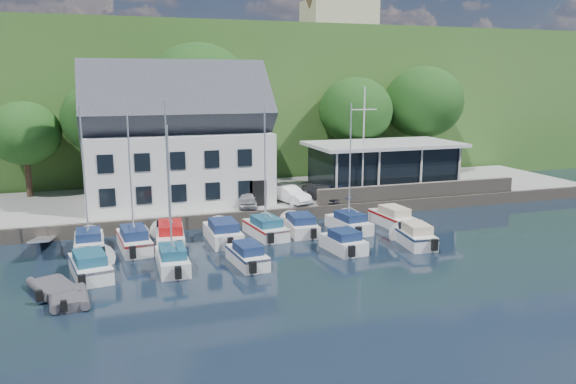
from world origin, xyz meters
The scene contains 35 objects.
ground centered at (0.00, 0.00, 0.00)m, with size 180.00×180.00×0.00m, color black.
quay centered at (0.00, 17.50, 0.50)m, with size 60.00×13.00×1.00m, color gray.
quay_face centered at (0.00, 11.00, 0.50)m, with size 60.00×0.30×1.00m, color #665D52.
hillside centered at (0.00, 62.00, 8.00)m, with size 160.00×75.00×16.00m, color #2C521E.
field_patch centered at (8.00, 70.00, 16.15)m, with size 50.00×30.00×0.30m, color #5C6532.
farmhouse centered at (22.00, 52.00, 20.10)m, with size 10.40×7.00×8.20m, color #C5B398, non-canonical shape.
harbor_building centered at (-7.00, 16.50, 5.35)m, with size 14.40×8.20×8.70m, color silver, non-canonical shape.
club_pavilion centered at (11.00, 16.00, 3.05)m, with size 13.20×7.20×4.10m, color black, non-canonical shape.
seawall centered at (12.00, 11.40, 1.60)m, with size 18.00×0.50×1.20m, color #665D52.
gangway centered at (-16.50, 9.00, 0.00)m, with size 1.20×6.00×1.40m, color silver, non-canonical shape.
car_silver centered at (-2.35, 12.70, 1.59)m, with size 1.39×3.45×1.18m, color #B1B2B6.
car_white centered at (1.22, 12.94, 1.65)m, with size 1.38×3.97×1.31m, color white.
car_dgrey centered at (3.98, 13.09, 1.61)m, with size 1.70×4.18×1.21m, color #2B2C30.
car_blue centered at (5.53, 13.08, 1.59)m, with size 1.37×3.46×1.18m, color navy.
flagpole centered at (7.42, 12.70, 5.51)m, with size 2.16×0.20×9.02m, color silver, non-canonical shape.
tree_0 centered at (-18.59, 21.92, 4.94)m, with size 5.76×5.76×7.87m, color black, non-canonical shape.
tree_1 centered at (-12.40, 21.66, 5.74)m, with size 6.93×6.93×9.47m, color black, non-canonical shape.
tree_2 centered at (-4.33, 21.52, 7.37)m, with size 9.33×9.33×12.75m, color black, non-canonical shape.
tree_4 centered at (11.09, 22.08, 5.91)m, with size 7.19×7.19×9.83m, color black, non-canonical shape.
tree_5 centered at (18.55, 21.99, 6.45)m, with size 7.97×7.97×10.90m, color black, non-canonical shape.
boat_r1_0 centered at (-13.78, 7.96, 4.12)m, with size 1.91×5.63×8.25m, color silver, non-canonical shape.
boat_r1_1 centered at (-11.08, 7.22, 4.59)m, with size 1.85×6.46×9.18m, color silver, non-canonical shape.
boat_r1_2 centered at (-8.78, 7.58, 4.67)m, with size 1.90×6.66×9.33m, color silver, non-canonical shape.
boat_r1_3 centered at (-5.38, 7.21, 0.74)m, with size 2.10×6.26×1.49m, color silver, non-canonical shape.
boat_r1_4 centered at (-2.35, 7.53, 4.31)m, with size 1.96×6.00×8.63m, color silver, non-canonical shape.
boat_r1_5 centered at (0.22, 7.65, 0.68)m, with size 1.99×5.80×1.36m, color silver, non-canonical shape.
boat_r1_6 centered at (3.69, 7.09, 4.22)m, with size 1.92×5.71×8.44m, color silver, non-canonical shape.
boat_r1_7 centered at (7.30, 7.34, 0.74)m, with size 1.83×6.06×1.47m, color silver, non-canonical shape.
boat_r2_0 centered at (-13.64, 2.94, 0.71)m, with size 1.96×5.94×1.41m, color silver, non-canonical shape.
boat_r2_1 centered at (-9.24, 2.70, 4.23)m, with size 1.77×5.81×8.46m, color silver, non-canonical shape.
boat_r2_2 centered at (-5.02, 2.10, 0.67)m, with size 1.65×5.31×1.35m, color silver, non-canonical shape.
boat_r2_3 centered at (1.36, 2.79, 0.70)m, with size 1.94×4.64×1.39m, color silver, non-canonical shape.
boat_r2_4 centered at (6.25, 2.43, 0.75)m, with size 1.80×5.11×1.50m, color silver, non-canonical shape.
dinghy_0 centered at (-15.34, 0.77, 0.37)m, with size 1.93×3.21×0.75m, color #3A393F, non-canonical shape.
dinghy_1 centered at (-14.59, -0.80, 0.35)m, with size 1.82×3.04×0.71m, color #3A393F, non-canonical shape.
Camera 1 is at (-12.58, -28.22, 10.59)m, focal length 35.00 mm.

